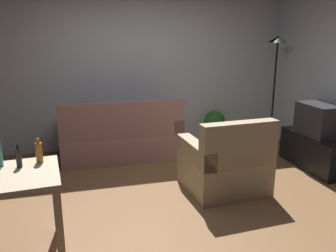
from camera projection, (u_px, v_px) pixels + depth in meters
The scene contains 10 objects.
ground_plane at pixel (171, 202), 3.96m from camera, with size 5.20×4.40×0.02m, color brown.
wall_rear at pixel (135, 65), 5.67m from camera, with size 5.20×0.10×2.70m, color silver.
couch at pixel (121, 138), 5.28m from camera, with size 1.79×0.84×0.92m.
tv_stand at pixel (316, 151), 4.89m from camera, with size 0.44×1.10×0.48m.
tv at pixel (320, 120), 4.77m from camera, with size 0.41×0.60×0.44m.
torchiere_lamp at pixel (276, 61), 5.69m from camera, with size 0.32×0.32×1.81m.
potted_plant at pixel (214, 125), 5.98m from camera, with size 0.36×0.36×0.57m.
armchair at pixel (226, 165), 4.17m from camera, with size 0.95×0.89×0.92m.
bottle_dark at pixel (19, 157), 2.90m from camera, with size 0.05×0.05×0.21m.
bottle_amber at pixel (39, 152), 3.00m from camera, with size 0.06×0.06×0.22m.
Camera 1 is at (-0.97, -3.47, 1.85)m, focal length 37.12 mm.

